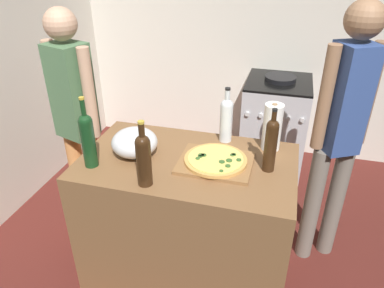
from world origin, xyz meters
name	(u,v)px	position (x,y,z in m)	size (l,w,h in m)	color
ground_plane	(223,219)	(0.00, 1.28, -0.01)	(3.99, 3.16, 0.02)	#511E19
kitchen_wall_rear	(255,23)	(0.00, 2.61, 1.30)	(3.99, 0.10, 2.60)	silver
kitchen_wall_left	(2,45)	(-1.75, 1.28, 1.30)	(0.10, 3.16, 2.60)	silver
counter	(188,222)	(-0.12, 0.66, 0.46)	(1.21, 0.72, 0.91)	brown
cutting_board	(215,163)	(0.04, 0.66, 0.92)	(0.40, 0.32, 0.02)	olive
pizza	(216,160)	(0.04, 0.66, 0.94)	(0.34, 0.34, 0.03)	tan
mixing_bowl	(135,142)	(-0.43, 0.64, 0.99)	(0.26, 0.26, 0.16)	#B2B2B7
paper_towel_roll	(272,127)	(0.31, 0.92, 1.05)	(0.11, 0.11, 0.28)	white
wine_bottle_dark	(271,143)	(0.32, 0.68, 1.08)	(0.07, 0.07, 0.36)	#331E0F
wine_bottle_amber	(88,138)	(-0.61, 0.47, 1.08)	(0.08, 0.08, 0.40)	#143819
wine_bottle_clear	(144,158)	(-0.26, 0.39, 1.07)	(0.08, 0.08, 0.35)	#331E0F
wine_bottle_green	(226,118)	(0.04, 0.95, 1.06)	(0.08, 0.08, 0.34)	silver
stove	(274,125)	(0.30, 2.21, 0.45)	(0.58, 0.64, 0.93)	#B7B7BC
person_in_stripes	(76,115)	(-0.98, 0.93, 0.96)	(0.38, 0.26, 1.66)	#D88C4C
person_in_red	(340,129)	(0.71, 1.10, 1.00)	(0.33, 0.27, 1.74)	slate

